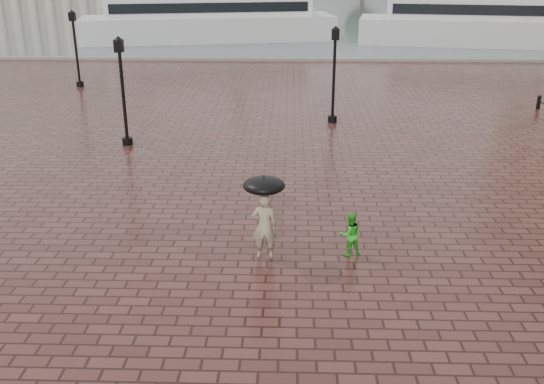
{
  "coord_description": "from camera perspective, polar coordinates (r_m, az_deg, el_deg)",
  "views": [
    {
      "loc": [
        0.95,
        -14.68,
        7.63
      ],
      "look_at": [
        0.47,
        1.08,
        1.4
      ],
      "focal_mm": 40.0,
      "sensor_mm": 36.0,
      "label": 1
    }
  ],
  "objects": [
    {
      "name": "ground",
      "position": [
        16.57,
        -1.74,
        -5.86
      ],
      "size": [
        300.0,
        300.0,
        0.0
      ],
      "primitive_type": "plane",
      "color": "#3C1E1B",
      "rests_on": "ground"
    },
    {
      "name": "harbour_water",
      "position": [
        106.96,
        1.3,
        17.45
      ],
      "size": [
        240.0,
        240.0,
        0.0
      ],
      "primitive_type": "plane",
      "color": "#485357",
      "rests_on": "ground"
    },
    {
      "name": "quay_edge",
      "position": [
        47.31,
        0.59,
        12.27
      ],
      "size": [
        80.0,
        0.6,
        0.3
      ],
      "primitive_type": "cube",
      "color": "slate",
      "rests_on": "ground"
    },
    {
      "name": "street_lamps",
      "position": [
        31.06,
        -9.51,
        11.43
      ],
      "size": [
        15.44,
        12.44,
        4.4
      ],
      "color": "black",
      "rests_on": "ground"
    },
    {
      "name": "adult_pedestrian",
      "position": [
        16.03,
        -0.74,
        -3.22
      ],
      "size": [
        0.68,
        0.47,
        1.83
      ],
      "primitive_type": "imported",
      "rotation": [
        0.0,
        0.0,
        3.18
      ],
      "color": "tan",
      "rests_on": "ground"
    },
    {
      "name": "child_pedestrian",
      "position": [
        16.39,
        7.34,
        -3.96
      ],
      "size": [
        0.72,
        0.64,
        1.24
      ],
      "primitive_type": "imported",
      "rotation": [
        0.0,
        0.0,
        3.47
      ],
      "color": "green",
      "rests_on": "ground"
    },
    {
      "name": "ferry_near",
      "position": [
        58.67,
        -5.94,
        16.22
      ],
      "size": [
        23.84,
        10.09,
        7.61
      ],
      "rotation": [
        0.0,
        0.0,
        0.2
      ],
      "color": "#B9B9B9",
      "rests_on": "ground"
    },
    {
      "name": "ferry_far",
      "position": [
        58.87,
        20.23,
        15.1
      ],
      "size": [
        23.98,
        9.43,
        7.67
      ],
      "rotation": [
        0.0,
        0.0,
        -0.17
      ],
      "color": "#B9B9B9",
      "rests_on": "ground"
    },
    {
      "name": "umbrella",
      "position": [
        15.58,
        -0.76,
        0.63
      ],
      "size": [
        1.1,
        1.1,
        1.18
      ],
      "color": "black",
      "rests_on": "ground"
    }
  ]
}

